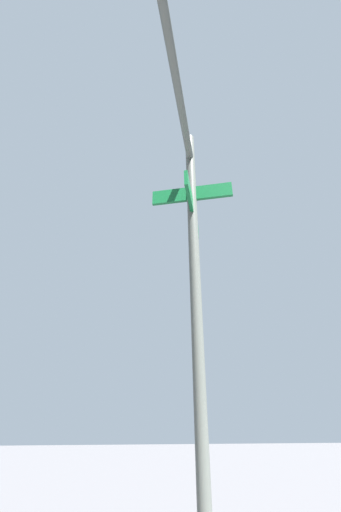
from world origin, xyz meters
name	(u,v)px	position (x,y,z in m)	size (l,w,h in m)	color
traffic_signal_near	(175,140)	(-6.45, -6.32, 3.57)	(1.81, 3.06, 5.03)	#474C47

